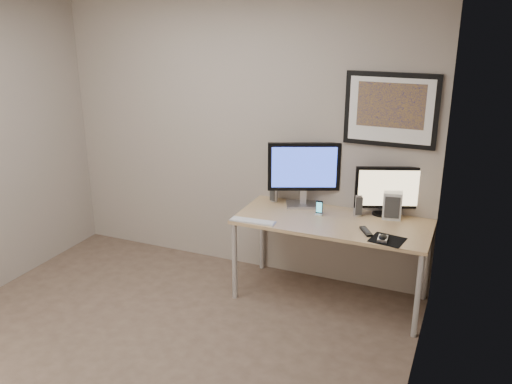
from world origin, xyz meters
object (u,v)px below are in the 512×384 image
Objects in this scene: speaker_left at (274,192)px; fan_unit at (392,205)px; desk at (332,228)px; monitor_tv at (388,190)px; speaker_right at (358,205)px; monitor_large at (304,171)px; phone_dock at (319,208)px; framed_art at (391,110)px; keyboard at (253,221)px.

speaker_left is 1.06m from fan_unit.
desk is 0.56m from monitor_tv.
speaker_right is (0.78, -0.06, 0.01)m from speaker_left.
monitor_tv is 0.27m from speaker_right.
monitor_tv reaches higher than speaker_right.
monitor_large reaches higher than phone_dock.
phone_dock is at bearing -152.23° from framed_art.
speaker_right is (0.50, -0.04, -0.22)m from monitor_large.
monitor_large is at bearing 137.36° from phone_dock.
framed_art is 4.36× the size of speaker_left.
monitor_large is (-0.34, 0.24, 0.38)m from desk.
framed_art reaches higher than keyboard.
phone_dock is 0.55× the size of fan_unit.
monitor_large is 3.47× the size of speaker_left.
monitor_large reaches higher than desk.
monitor_tv reaches higher than desk.
framed_art is 0.79m from fan_unit.
keyboard is at bearing -171.21° from monitor_tv.
speaker_right is 1.48× the size of phone_dock.
desk is at bearing -57.79° from monitor_large.
speaker_right is (0.16, 0.20, 0.16)m from desk.
monitor_tv reaches higher than phone_dock.
keyboard is at bearing -146.81° from framed_art.
speaker_left reaches higher than desk.
speaker_left is 0.91× the size of speaker_right.
speaker_right is at bearing 177.92° from monitor_tv.
phone_dock reaches higher than desk.
monitor_tv is at bearing -56.95° from framed_art.
fan_unit is at bearing -23.14° from monitor_large.
fan_unit is (0.09, -0.10, -0.77)m from framed_art.
monitor_large is 3.15× the size of speaker_right.
keyboard is at bearing -144.94° from phone_dock.
speaker_right is at bearing 7.60° from speaker_left.
fan_unit reaches higher than speaker_right.
speaker_left is at bearing 170.04° from fan_unit.
monitor_tv is (0.73, 0.04, -0.09)m from monitor_large.
fan_unit is (1.04, 0.52, 0.11)m from keyboard.
speaker_right is 0.28m from fan_unit.
fan_unit is (0.44, 0.23, 0.18)m from desk.
speaker_right reaches higher than phone_dock.
monitor_large reaches higher than keyboard.
speaker_right is at bearing 178.38° from fan_unit.
speaker_right is at bearing 19.10° from phone_dock.
keyboard is at bearing -76.39° from speaker_left.
framed_art is 1.96× the size of keyboard.
framed_art is 1.43× the size of monitor_tv.
speaker_left is 0.45× the size of keyboard.
monitor_tv reaches higher than speaker_left.
speaker_right is at bearing 50.65° from desk.
monitor_tv is at bearing -19.88° from monitor_large.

